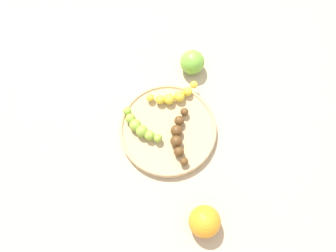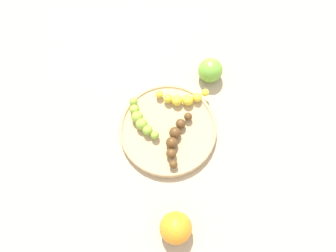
{
  "view_description": "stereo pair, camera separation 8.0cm",
  "coord_description": "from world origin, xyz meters",
  "px_view_note": "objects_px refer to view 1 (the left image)",
  "views": [
    {
      "loc": [
        -0.01,
        0.29,
        0.84
      ],
      "look_at": [
        0.0,
        0.0,
        0.04
      ],
      "focal_mm": 35.6,
      "sensor_mm": 36.0,
      "label": 1
    },
    {
      "loc": [
        -0.09,
        0.28,
        0.84
      ],
      "look_at": [
        0.0,
        0.0,
        0.04
      ],
      "focal_mm": 35.6,
      "sensor_mm": 36.0,
      "label": 2
    }
  ],
  "objects_px": {
    "banana_green": "(140,127)",
    "orange_fruit": "(205,221)",
    "banana_yellow": "(174,96)",
    "apple_green": "(192,62)",
    "fruit_bowl": "(168,129)",
    "banana_overripe": "(179,136)"
  },
  "relations": [
    {
      "from": "banana_yellow",
      "to": "fruit_bowl",
      "type": "bearing_deg",
      "value": -28.52
    },
    {
      "from": "fruit_bowl",
      "to": "banana_overripe",
      "type": "distance_m",
      "value": 0.04
    },
    {
      "from": "fruit_bowl",
      "to": "banana_yellow",
      "type": "distance_m",
      "value": 0.09
    },
    {
      "from": "banana_green",
      "to": "orange_fruit",
      "type": "distance_m",
      "value": 0.28
    },
    {
      "from": "fruit_bowl",
      "to": "orange_fruit",
      "type": "height_order",
      "value": "orange_fruit"
    },
    {
      "from": "fruit_bowl",
      "to": "banana_overripe",
      "type": "bearing_deg",
      "value": 138.79
    },
    {
      "from": "banana_green",
      "to": "orange_fruit",
      "type": "height_order",
      "value": "orange_fruit"
    },
    {
      "from": "banana_yellow",
      "to": "orange_fruit",
      "type": "height_order",
      "value": "orange_fruit"
    },
    {
      "from": "fruit_bowl",
      "to": "banana_overripe",
      "type": "xyz_separation_m",
      "value": [
        -0.03,
        0.02,
        0.02
      ]
    },
    {
      "from": "banana_green",
      "to": "banana_yellow",
      "type": "height_order",
      "value": "banana_green"
    },
    {
      "from": "banana_yellow",
      "to": "banana_green",
      "type": "bearing_deg",
      "value": -63.15
    },
    {
      "from": "banana_green",
      "to": "banana_yellow",
      "type": "relative_size",
      "value": 0.78
    },
    {
      "from": "banana_overripe",
      "to": "orange_fruit",
      "type": "relative_size",
      "value": 2.04
    },
    {
      "from": "fruit_bowl",
      "to": "apple_green",
      "type": "height_order",
      "value": "apple_green"
    },
    {
      "from": "banana_overripe",
      "to": "orange_fruit",
      "type": "height_order",
      "value": "orange_fruit"
    },
    {
      "from": "banana_green",
      "to": "banana_overripe",
      "type": "distance_m",
      "value": 0.1
    },
    {
      "from": "banana_overripe",
      "to": "banana_yellow",
      "type": "relative_size",
      "value": 1.14
    },
    {
      "from": "fruit_bowl",
      "to": "apple_green",
      "type": "distance_m",
      "value": 0.2
    },
    {
      "from": "banana_yellow",
      "to": "orange_fruit",
      "type": "xyz_separation_m",
      "value": [
        -0.08,
        0.32,
        0.0
      ]
    },
    {
      "from": "fruit_bowl",
      "to": "apple_green",
      "type": "bearing_deg",
      "value": -107.4
    },
    {
      "from": "banana_yellow",
      "to": "apple_green",
      "type": "height_order",
      "value": "apple_green"
    },
    {
      "from": "fruit_bowl",
      "to": "banana_yellow",
      "type": "relative_size",
      "value": 1.89
    }
  ]
}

